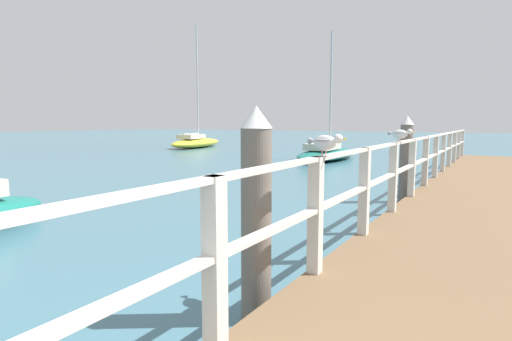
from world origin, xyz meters
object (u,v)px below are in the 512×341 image
object	(u,v)px
dock_piling_far	(406,159)
seagull_foreground	(325,142)
boat_0	(327,153)
boat_1	(196,142)
dock_piling_near	(256,215)
seagull_background	(400,134)

from	to	relation	value
dock_piling_far	seagull_foreground	xyz separation A→B (m)	(0.39, -5.95, 0.65)
dock_piling_far	boat_0	bearing A→B (deg)	120.88
boat_0	boat_1	world-z (taller)	boat_1
boat_1	dock_piling_near	bearing A→B (deg)	-62.20
dock_piling_far	seagull_background	xyz separation A→B (m)	(0.39, -2.55, 0.65)
boat_1	seagull_background	bearing A→B (deg)	-55.08
dock_piling_far	seagull_background	size ratio (longest dim) A/B	4.26
boat_0	seagull_background	bearing A→B (deg)	-65.57
dock_piling_far	boat_0	xyz separation A→B (m)	(-5.47, 9.15, -0.66)
dock_piling_far	boat_0	world-z (taller)	boat_0
dock_piling_near	boat_0	distance (m)	16.71
boat_1	seagull_foreground	bearing A→B (deg)	-60.60
dock_piling_near	seagull_background	xyz separation A→B (m)	(0.39, 4.08, 0.65)
dock_piling_near	boat_0	world-z (taller)	boat_0
seagull_background	boat_1	xyz separation A→B (m)	(-17.66, 16.03, -1.23)
dock_piling_far	boat_1	size ratio (longest dim) A/B	0.22
dock_piling_far	seagull_background	distance (m)	2.65
seagull_background	boat_0	xyz separation A→B (m)	(-5.86, 11.70, -1.31)
boat_1	dock_piling_far	bearing A→B (deg)	-50.83
seagull_background	boat_0	distance (m)	13.15
seagull_background	dock_piling_near	bearing A→B (deg)	13.04
seagull_background	boat_1	distance (m)	23.88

